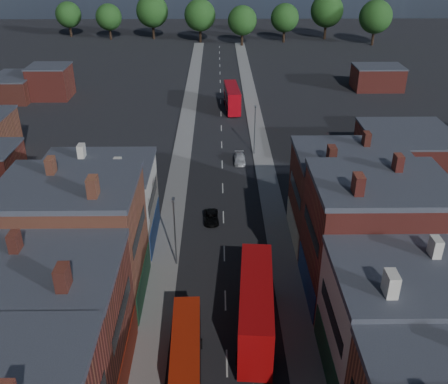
{
  "coord_description": "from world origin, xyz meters",
  "views": [
    {
      "loc": [
        -0.63,
        -14.25,
        32.08
      ],
      "look_at": [
        0.0,
        34.19,
        6.65
      ],
      "focal_mm": 40.0,
      "sensor_mm": 36.0,
      "label": 1
    }
  ],
  "objects_px": {
    "car_2": "(211,217)",
    "car_3": "(240,159)",
    "bus_0": "(186,356)",
    "bus_2": "(232,98)",
    "bus_1": "(256,306)"
  },
  "relations": [
    {
      "from": "car_2",
      "to": "car_3",
      "type": "distance_m",
      "value": 18.17
    },
    {
      "from": "bus_0",
      "to": "bus_2",
      "type": "relative_size",
      "value": 0.88
    },
    {
      "from": "bus_2",
      "to": "car_2",
      "type": "relative_size",
      "value": 2.84
    },
    {
      "from": "car_3",
      "to": "bus_2",
      "type": "bearing_deg",
      "value": 91.49
    },
    {
      "from": "bus_0",
      "to": "car_2",
      "type": "distance_m",
      "value": 24.57
    },
    {
      "from": "bus_2",
      "to": "car_3",
      "type": "xyz_separation_m",
      "value": [
        0.49,
        -25.84,
        -1.95
      ]
    },
    {
      "from": "car_3",
      "to": "car_2",
      "type": "bearing_deg",
      "value": -103.16
    },
    {
      "from": "bus_0",
      "to": "bus_1",
      "type": "bearing_deg",
      "value": 39.46
    },
    {
      "from": "bus_0",
      "to": "car_2",
      "type": "height_order",
      "value": "bus_0"
    },
    {
      "from": "bus_1",
      "to": "bus_0",
      "type": "bearing_deg",
      "value": -134.68
    },
    {
      "from": "bus_1",
      "to": "car_3",
      "type": "distance_m",
      "value": 37.07
    },
    {
      "from": "bus_2",
      "to": "bus_0",
      "type": "bearing_deg",
      "value": -98.27
    },
    {
      "from": "bus_1",
      "to": "car_3",
      "type": "height_order",
      "value": "bus_1"
    },
    {
      "from": "bus_1",
      "to": "car_2",
      "type": "bearing_deg",
      "value": 106.24
    },
    {
      "from": "car_3",
      "to": "bus_1",
      "type": "bearing_deg",
      "value": -89.79
    }
  ]
}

